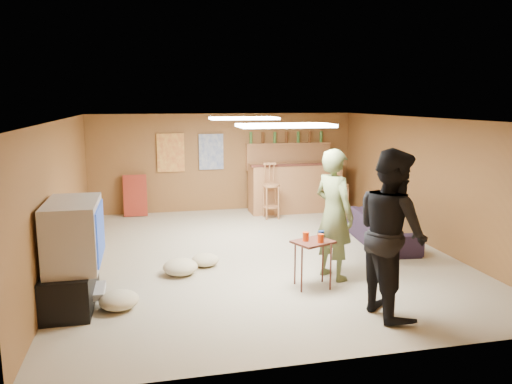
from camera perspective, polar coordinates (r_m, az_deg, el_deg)
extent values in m
plane|color=tan|center=(8.27, 0.31, -7.08)|extent=(7.00, 7.00, 0.00)
cube|color=silver|center=(7.89, 0.32, 8.34)|extent=(6.00, 7.00, 0.02)
cube|color=brown|center=(11.41, -3.66, 3.41)|extent=(6.00, 0.02, 2.20)
cube|color=brown|center=(4.75, 9.94, -6.68)|extent=(6.00, 0.02, 2.20)
cube|color=brown|center=(7.90, -21.39, -0.41)|extent=(0.02, 7.00, 2.20)
cube|color=brown|center=(9.15, 18.94, 1.14)|extent=(0.02, 7.00, 2.20)
cube|color=black|center=(6.64, -20.39, -9.93)|extent=(0.55, 1.30, 0.50)
cube|color=#B2B2B7|center=(6.65, -18.42, -10.70)|extent=(0.35, 0.50, 0.08)
cube|color=#B2B2B7|center=(6.44, -20.13, -4.47)|extent=(0.60, 1.10, 0.80)
cube|color=navy|center=(6.41, -17.38, -4.39)|extent=(0.02, 0.95, 0.65)
cube|color=#9A6238|center=(11.29, 4.35, 0.51)|extent=(2.00, 0.60, 1.10)
cube|color=#461E16|center=(10.98, 4.78, 3.12)|extent=(2.10, 0.12, 0.05)
cube|color=#9A6238|center=(11.60, 3.77, 5.51)|extent=(2.00, 0.18, 0.05)
cube|color=#9A6238|center=(11.65, 3.72, 4.05)|extent=(2.00, 0.14, 0.60)
cube|color=#BF3F26|center=(11.22, -9.72, 4.45)|extent=(0.60, 0.03, 0.85)
cube|color=#334C99|center=(11.30, -5.15, 4.60)|extent=(0.55, 0.03, 0.80)
cube|color=maroon|center=(11.17, -13.63, -0.39)|extent=(0.50, 0.26, 0.91)
cube|color=white|center=(6.44, 3.36, 7.60)|extent=(1.20, 0.60, 0.04)
cube|color=white|center=(9.07, -1.41, 8.42)|extent=(1.20, 0.60, 0.04)
imported|color=#5D6A3D|center=(7.04, 8.89, -2.55)|extent=(0.67, 0.79, 1.84)
imported|color=black|center=(6.00, 15.24, -4.49)|extent=(0.80, 1.00, 1.96)
imported|color=black|center=(9.05, 14.20, -4.08)|extent=(0.91, 1.91, 0.54)
cube|color=#461E16|center=(6.81, 6.48, -8.18)|extent=(0.61, 0.55, 0.64)
cylinder|color=#D93E0E|center=(6.69, 5.71, -5.08)|extent=(0.10, 0.10, 0.12)
cylinder|color=#D93E0E|center=(6.63, 7.40, -5.27)|extent=(0.09, 0.09, 0.12)
cylinder|color=navy|center=(6.82, 7.46, -4.87)|extent=(0.09, 0.09, 0.11)
ellipsoid|color=#C0B087|center=(7.38, -8.65, -8.46)|extent=(0.52, 0.52, 0.23)
ellipsoid|color=#C0B087|center=(7.71, -5.83, -7.72)|extent=(0.50, 0.50, 0.19)
ellipsoid|color=#C0B087|center=(6.39, -15.39, -11.83)|extent=(0.50, 0.50, 0.22)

